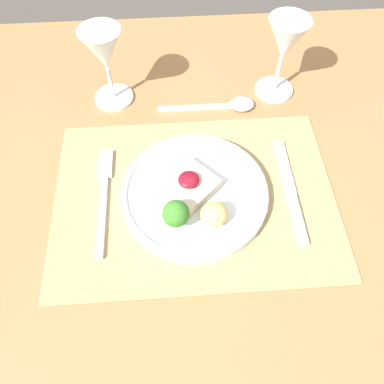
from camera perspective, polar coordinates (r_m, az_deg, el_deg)
ground_plane at (r=1.33m, az=0.21°, el=-17.81°), size 8.00×8.00×0.00m
dining_table at (r=0.72m, az=0.36°, el=-4.27°), size 1.43×1.06×0.74m
placemat at (r=0.64m, az=0.40°, el=-0.72°), size 0.48×0.34×0.00m
dinner_plate at (r=0.63m, az=-0.02°, el=-0.51°), size 0.25×0.25×0.07m
fork at (r=0.66m, az=-13.29°, el=-0.05°), size 0.02×0.21×0.01m
knife at (r=0.66m, az=14.93°, el=-0.68°), size 0.02×0.21×0.01m
spoon at (r=0.78m, az=5.75°, el=13.06°), size 0.20×0.04×0.01m
wine_glass_near at (r=0.76m, az=13.95°, el=21.05°), size 0.08×0.08×0.16m
wine_glass_far at (r=0.75m, az=-13.24°, el=19.77°), size 0.08×0.08×0.16m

